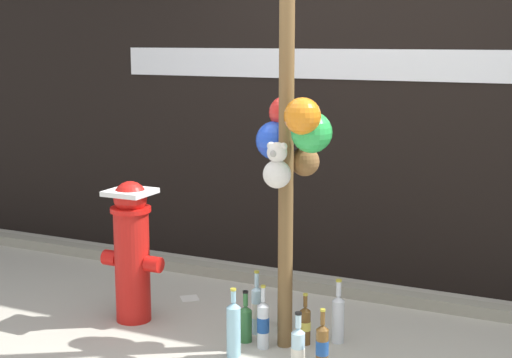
% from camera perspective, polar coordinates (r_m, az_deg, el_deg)
% --- Properties ---
extents(building_wall, '(10.00, 0.21, 3.42)m').
position_cam_1_polar(building_wall, '(5.47, 9.11, 10.07)').
color(building_wall, black).
rests_on(building_wall, ground_plane).
extents(curb_strip, '(8.00, 0.12, 0.08)m').
position_cam_1_polar(curb_strip, '(5.30, 7.07, -8.30)').
color(curb_strip, gray).
rests_on(curb_strip, ground_plane).
extents(memorial_post, '(0.51, 0.50, 2.55)m').
position_cam_1_polar(memorial_post, '(4.16, 2.75, 5.76)').
color(memorial_post, brown).
rests_on(memorial_post, ground_plane).
extents(fire_hydrant, '(0.41, 0.26, 0.89)m').
position_cam_1_polar(fire_hydrant, '(4.77, -9.29, -5.15)').
color(fire_hydrant, red).
rests_on(fire_hydrant, ground_plane).
extents(bottle_0, '(0.07, 0.07, 0.31)m').
position_cam_1_polar(bottle_0, '(4.46, 3.70, -10.82)').
color(bottle_0, brown).
rests_on(bottle_0, ground_plane).
extents(bottle_1, '(0.07, 0.07, 0.37)m').
position_cam_1_polar(bottle_1, '(4.39, 0.54, -10.78)').
color(bottle_1, silver).
rests_on(bottle_1, ground_plane).
extents(bottle_2, '(0.07, 0.07, 0.38)m').
position_cam_1_polar(bottle_2, '(4.49, 6.17, -10.27)').
color(bottle_2, silver).
rests_on(bottle_2, ground_plane).
extents(bottle_3, '(0.06, 0.06, 0.39)m').
position_cam_1_polar(bottle_3, '(4.59, 0.05, -9.69)').
color(bottle_3, '#B2DBEA').
rests_on(bottle_3, ground_plane).
extents(bottle_4, '(0.07, 0.07, 0.31)m').
position_cam_1_polar(bottle_4, '(4.49, -0.79, -10.68)').
color(bottle_4, '#337038').
rests_on(bottle_4, ground_plane).
extents(bottle_5, '(0.07, 0.07, 0.35)m').
position_cam_1_polar(bottle_5, '(4.72, 2.04, -9.21)').
color(bottle_5, '#337038').
rests_on(bottle_5, ground_plane).
extents(bottle_6, '(0.08, 0.08, 0.31)m').
position_cam_1_polar(bottle_6, '(4.18, 3.17, -12.46)').
color(bottle_6, '#B2DBEA').
rests_on(bottle_6, ground_plane).
extents(bottle_7, '(0.08, 0.08, 0.39)m').
position_cam_1_polar(bottle_7, '(4.28, -1.70, -11.11)').
color(bottle_7, '#93CCE0').
rests_on(bottle_7, ground_plane).
extents(bottle_8, '(0.07, 0.07, 0.34)m').
position_cam_1_polar(bottle_8, '(4.13, 4.99, -12.40)').
color(bottle_8, brown).
rests_on(bottle_8, ground_plane).
extents(litter_1, '(0.17, 0.17, 0.01)m').
position_cam_1_polar(litter_1, '(5.25, -4.99, -8.88)').
color(litter_1, silver).
rests_on(litter_1, ground_plane).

